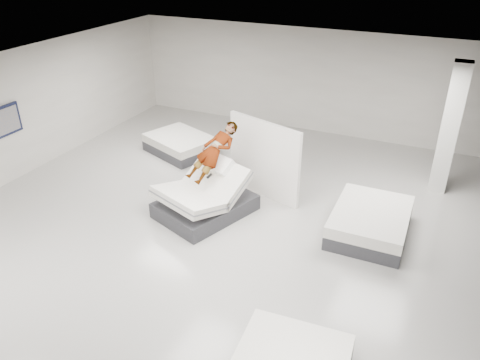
% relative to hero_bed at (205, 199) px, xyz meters
% --- Properties ---
extents(room, '(14.00, 14.04, 3.20)m').
position_rel_hero_bed_xyz_m(room, '(0.71, -1.07, 1.21)').
color(room, '#A5A29C').
rests_on(room, ground).
extents(hero_bed, '(2.12, 2.42, 1.25)m').
position_rel_hero_bed_xyz_m(hero_bed, '(0.00, 0.00, 0.00)').
color(hero_bed, '#38383D').
rests_on(hero_bed, floor).
extents(person, '(1.03, 1.52, 1.37)m').
position_rel_hero_bed_xyz_m(person, '(0.11, 0.30, 0.84)').
color(person, slate).
rests_on(person, hero_bed).
extents(remote, '(0.10, 0.15, 0.08)m').
position_rel_hero_bed_xyz_m(remote, '(0.20, -0.10, 0.66)').
color(remote, black).
rests_on(remote, person).
extents(divider_panel, '(2.01, 0.74, 1.89)m').
position_rel_hero_bed_xyz_m(divider_panel, '(0.86, 1.39, 0.56)').
color(divider_panel, white).
rests_on(divider_panel, floor).
extents(flat_bed_right_far, '(1.53, 2.03, 0.55)m').
position_rel_hero_bed_xyz_m(flat_bed_right_far, '(3.55, 0.76, -0.11)').
color(flat_bed_right_far, '#38383D').
rests_on(flat_bed_right_far, floor).
extents(flat_bed_left_far, '(2.22, 1.96, 0.51)m').
position_rel_hero_bed_xyz_m(flat_bed_left_far, '(-2.25, 2.65, -0.14)').
color(flat_bed_left_far, '#38383D').
rests_on(flat_bed_left_far, floor).
extents(column, '(0.40, 0.40, 3.20)m').
position_rel_hero_bed_xyz_m(column, '(4.71, 3.43, 1.21)').
color(column, silver).
rests_on(column, floor).
extents(wall_poster, '(0.06, 0.95, 0.75)m').
position_rel_hero_bed_xyz_m(wall_poster, '(-5.22, -0.57, 1.21)').
color(wall_poster, black).
rests_on(wall_poster, wall_left).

